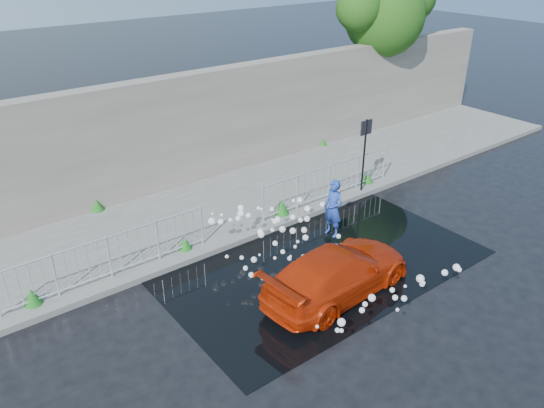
# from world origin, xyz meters

# --- Properties ---
(ground) EXTENTS (90.00, 90.00, 0.00)m
(ground) POSITION_xyz_m (0.00, 0.00, 0.00)
(ground) COLOR black
(ground) RESTS_ON ground
(pavement) EXTENTS (30.00, 4.00, 0.15)m
(pavement) POSITION_xyz_m (0.00, 5.00, 0.07)
(pavement) COLOR #5E5D59
(pavement) RESTS_ON ground
(curb) EXTENTS (30.00, 0.25, 0.16)m
(curb) POSITION_xyz_m (0.00, 3.00, 0.08)
(curb) COLOR #5E5D59
(curb) RESTS_ON ground
(retaining_wall) EXTENTS (30.00, 0.60, 3.50)m
(retaining_wall) POSITION_xyz_m (0.00, 7.20, 1.90)
(retaining_wall) COLOR #6C645B
(retaining_wall) RESTS_ON pavement
(puddle) EXTENTS (8.00, 5.00, 0.01)m
(puddle) POSITION_xyz_m (0.50, 1.00, 0.01)
(puddle) COLOR black
(puddle) RESTS_ON ground
(sign_post) EXTENTS (0.45, 0.06, 2.50)m
(sign_post) POSITION_xyz_m (4.20, 3.10, 1.72)
(sign_post) COLOR black
(sign_post) RESTS_ON ground
(tree) EXTENTS (4.88, 3.19, 6.22)m
(tree) POSITION_xyz_m (9.61, 7.41, 4.72)
(tree) COLOR #332114
(tree) RESTS_ON ground
(railing_left) EXTENTS (5.05, 0.05, 1.10)m
(railing_left) POSITION_xyz_m (-4.00, 3.35, 0.74)
(railing_left) COLOR silver
(railing_left) RESTS_ON pavement
(railing_right) EXTENTS (5.05, 0.05, 1.10)m
(railing_right) POSITION_xyz_m (3.00, 3.35, 0.74)
(railing_right) COLOR silver
(railing_right) RESTS_ON pavement
(weeds) EXTENTS (12.17, 3.93, 0.43)m
(weeds) POSITION_xyz_m (-0.34, 4.35, 0.34)
(weeds) COLOR #165217
(weeds) RESTS_ON pavement
(water_spray) EXTENTS (3.56, 5.55, 0.96)m
(water_spray) POSITION_xyz_m (-0.02, 1.08, 0.76)
(water_spray) COLOR white
(water_spray) RESTS_ON ground
(red_car) EXTENTS (4.06, 1.93, 1.14)m
(red_car) POSITION_xyz_m (-0.05, -0.23, 0.57)
(red_car) COLOR #B82407
(red_car) RESTS_ON ground
(person) EXTENTS (0.45, 0.63, 1.63)m
(person) POSITION_xyz_m (1.71, 1.80, 0.82)
(person) COLOR #203FA4
(person) RESTS_ON ground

